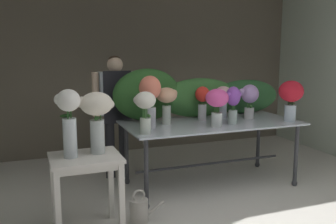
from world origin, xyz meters
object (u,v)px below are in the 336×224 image
object	(u,v)px
vase_ivory_hydrangea	(145,107)
vase_cream_lisianthus_tall	(96,113)
vase_white_roses_tall	(69,118)
vase_coral_roses	(150,95)
vase_peach_dahlias	(167,100)
side_table_white	(86,168)
vase_lilac_lilies	(249,98)
vase_fuchsia_tulips	(217,102)
vase_scarlet_ranunculus	(203,100)
vase_violet_peonies	(233,102)
vase_crimson_freesia	(291,95)
watering_can	(140,211)
florist	(116,104)
vase_blush_carnations	(223,97)
display_table_glass	(211,130)

from	to	relation	value
vase_ivory_hydrangea	vase_cream_lisianthus_tall	xyz separation A→B (m)	(-0.56, -0.33, 0.02)
vase_white_roses_tall	vase_coral_roses	bearing A→B (deg)	34.21
vase_peach_dahlias	vase_ivory_hydrangea	size ratio (longest dim) A/B	0.97
side_table_white	vase_white_roses_tall	xyz separation A→B (m)	(-0.13, 0.00, 0.47)
vase_lilac_lilies	vase_fuchsia_tulips	world-z (taller)	same
vase_scarlet_ranunculus	vase_violet_peonies	world-z (taller)	vase_violet_peonies
vase_scarlet_ranunculus	vase_crimson_freesia	bearing A→B (deg)	-24.51
vase_crimson_freesia	vase_coral_roses	distance (m)	1.73
vase_fuchsia_tulips	vase_white_roses_tall	size ratio (longest dim) A/B	0.72
vase_coral_roses	vase_scarlet_ranunculus	bearing A→B (deg)	14.82
vase_peach_dahlias	vase_ivory_hydrangea	world-z (taller)	vase_ivory_hydrangea
watering_can	florist	bearing A→B (deg)	85.44
vase_scarlet_ranunculus	vase_coral_roses	xyz separation A→B (m)	(-0.74, -0.20, 0.12)
vase_cream_lisianthus_tall	watering_can	world-z (taller)	vase_cream_lisianthus_tall
side_table_white	vase_coral_roses	bearing A→B (deg)	38.20
side_table_white	vase_crimson_freesia	xyz separation A→B (m)	(2.54, 0.41, 0.50)
vase_blush_carnations	vase_violet_peonies	world-z (taller)	vase_violet_peonies
vase_violet_peonies	watering_can	distance (m)	1.68
vase_fuchsia_tulips	vase_ivory_hydrangea	bearing A→B (deg)	-176.05
display_table_glass	vase_white_roses_tall	world-z (taller)	vase_white_roses_tall
side_table_white	florist	world-z (taller)	florist
vase_violet_peonies	vase_coral_roses	bearing A→B (deg)	172.28
vase_coral_roses	display_table_glass	bearing A→B (deg)	3.59
vase_crimson_freesia	florist	bearing A→B (deg)	152.87
vase_ivory_hydrangea	vase_coral_roses	bearing A→B (deg)	61.41
vase_scarlet_ranunculus	vase_crimson_freesia	world-z (taller)	vase_crimson_freesia
vase_peach_dahlias	vase_white_roses_tall	size ratio (longest dim) A/B	0.72
watering_can	side_table_white	bearing A→B (deg)	-178.82
vase_lilac_lilies	vase_ivory_hydrangea	distance (m)	1.52
vase_blush_carnations	vase_crimson_freesia	world-z (taller)	vase_crimson_freesia
florist	vase_blush_carnations	world-z (taller)	florist
vase_cream_lisianthus_tall	watering_can	bearing A→B (deg)	-6.31
vase_lilac_lilies	vase_coral_roses	xyz separation A→B (m)	(-1.33, -0.07, 0.10)
vase_blush_carnations	vase_lilac_lilies	bearing A→B (deg)	-31.31
florist	vase_crimson_freesia	world-z (taller)	florist
vase_peach_dahlias	vase_violet_peonies	size ratio (longest dim) A/B	0.98
vase_ivory_hydrangea	vase_white_roses_tall	size ratio (longest dim) A/B	0.74
vase_lilac_lilies	vase_white_roses_tall	xyz separation A→B (m)	(-2.29, -0.72, 0.02)
vase_scarlet_ranunculus	vase_white_roses_tall	xyz separation A→B (m)	(-1.70, -0.85, 0.04)
vase_scarlet_ranunculus	vase_coral_roses	size ratio (longest dim) A/B	0.71
vase_lilac_lilies	vase_white_roses_tall	size ratio (longest dim) A/B	0.72
vase_crimson_freesia	vase_white_roses_tall	world-z (taller)	vase_white_roses_tall
vase_blush_carnations	vase_white_roses_tall	xyz separation A→B (m)	(-2.01, -0.90, 0.03)
display_table_glass	vase_lilac_lilies	size ratio (longest dim) A/B	4.87
vase_scarlet_ranunculus	vase_fuchsia_tulips	xyz separation A→B (m)	(-0.02, -0.40, 0.03)
vase_blush_carnations	vase_scarlet_ranunculus	size ratio (longest dim) A/B	0.97
vase_peach_dahlias	vase_fuchsia_tulips	bearing A→B (deg)	-34.40
side_table_white	vase_blush_carnations	bearing A→B (deg)	25.46
florist	watering_can	xyz separation A→B (m)	(-0.11, -1.39, -0.85)
vase_violet_peonies	vase_white_roses_tall	bearing A→B (deg)	-164.98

